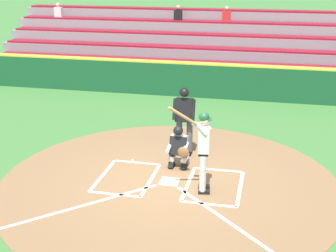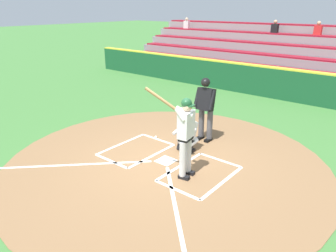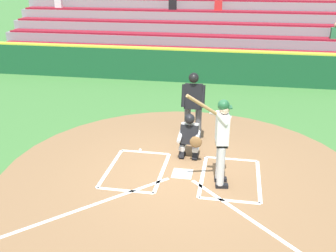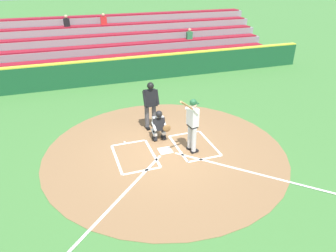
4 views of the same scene
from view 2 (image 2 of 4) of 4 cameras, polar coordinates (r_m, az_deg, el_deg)
ground_plane at (r=8.04m, az=-0.38°, el=-6.38°), size 120.00×120.00×0.00m
dirt_circle at (r=8.04m, az=-0.38°, el=-6.34°), size 8.00×8.00×0.01m
home_plate_and_chalk at (r=7.46m, az=-4.75°, el=-8.65°), size 7.93×4.91×0.01m
batter at (r=6.90m, az=3.15°, el=-1.14°), size 0.88×0.83×2.13m
catcher at (r=8.35m, az=3.46°, el=-0.90°), size 0.59×0.62×1.13m
plate_umpire at (r=8.94m, az=6.81°, el=3.77°), size 0.59×0.42×1.86m
baseball at (r=9.39m, az=-2.24°, el=-2.00°), size 0.07×0.07×0.07m
backstop_wall at (r=14.11m, az=19.63°, el=7.25°), size 22.00×0.36×1.31m
bleacher_stand at (r=17.64m, az=24.25°, el=10.33°), size 20.00×5.10×3.00m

